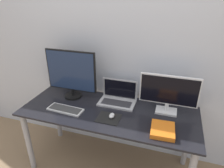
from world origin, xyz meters
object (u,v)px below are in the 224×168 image
object	(u,v)px
monitor_left	(71,73)
mouse	(112,116)
keyboard	(65,109)
book	(163,130)
monitor_right	(169,93)
laptop	(118,97)

from	to	relation	value
monitor_left	mouse	bearing A→B (deg)	-25.83
keyboard	book	world-z (taller)	book
monitor_left	monitor_right	distance (m)	0.98
keyboard	mouse	distance (m)	0.46
monitor_left	monitor_right	bearing A→B (deg)	0.00
laptop	monitor_right	bearing A→B (deg)	-4.90
monitor_left	laptop	size ratio (longest dim) A/B	1.48
laptop	book	bearing A→B (deg)	-36.49
monitor_left	laptop	distance (m)	0.54
monitor_right	mouse	world-z (taller)	monitor_right
monitor_right	keyboard	world-z (taller)	monitor_right
monitor_left	laptop	world-z (taller)	monitor_left
monitor_right	book	xyz separation A→B (m)	(-0.01, -0.31, -0.18)
monitor_right	mouse	distance (m)	0.55
keyboard	mouse	size ratio (longest dim) A/B	4.73
monitor_right	laptop	bearing A→B (deg)	175.10
mouse	monitor_right	bearing A→B (deg)	28.78
book	monitor_right	bearing A→B (deg)	88.99
monitor_left	mouse	world-z (taller)	monitor_left
monitor_left	monitor_right	world-z (taller)	monitor_left
monitor_right	laptop	distance (m)	0.51
keyboard	laptop	bearing A→B (deg)	35.50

